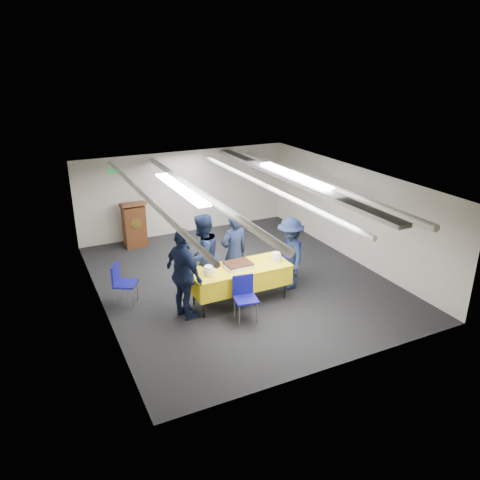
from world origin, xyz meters
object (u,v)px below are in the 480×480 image
object	(u,v)px
chair_left	(121,280)
sheet_cake	(238,265)
chair_near	(244,293)
sailor_d	(290,253)
chair_right	(290,255)
serving_table	(240,276)
podium	(134,224)
sailor_c	(184,274)
sailor_b	(202,257)
sailor_a	(234,253)

from	to	relation	value
chair_left	sheet_cake	bearing A→B (deg)	-23.15
chair_near	chair_left	distance (m)	2.51
sailor_d	chair_right	bearing A→B (deg)	159.78
chair_left	serving_table	bearing A→B (deg)	-23.34
sheet_cake	chair_near	distance (m)	0.74
serving_table	chair_left	bearing A→B (deg)	156.66
chair_near	sailor_d	size ratio (longest dim) A/B	0.55
sheet_cake	serving_table	bearing A→B (deg)	-37.11
podium	sailor_d	distance (m)	4.50
sailor_d	sailor_c	bearing A→B (deg)	-72.16
sailor_b	sheet_cake	bearing A→B (deg)	111.14
sailor_c	sailor_b	bearing A→B (deg)	-59.22
serving_table	sailor_d	world-z (taller)	sailor_d
sailor_b	sailor_d	xyz separation A→B (m)	(1.82, -0.41, -0.11)
sailor_a	sailor_b	bearing A→B (deg)	-12.16
sailor_b	sailor_c	world-z (taller)	sailor_c
sheet_cake	chair_near	world-z (taller)	chair_near
chair_near	chair_left	bearing A→B (deg)	141.25
sheet_cake	podium	xyz separation A→B (m)	(-1.14, 3.90, -0.20)
chair_near	chair_left	size ratio (longest dim) A/B	1.00
sailor_a	podium	bearing A→B (deg)	-78.11
chair_right	chair_left	world-z (taller)	same
chair_right	serving_table	bearing A→B (deg)	-160.22
sheet_cake	sailor_b	world-z (taller)	sailor_b
podium	sailor_b	distance (m)	3.45
podium	sailor_b	xyz separation A→B (m)	(0.58, -3.39, 0.28)
sheet_cake	sailor_c	size ratio (longest dim) A/B	0.31
serving_table	sailor_a	size ratio (longest dim) A/B	1.16
sheet_cake	sailor_c	xyz separation A→B (m)	(-1.17, -0.11, 0.09)
serving_table	chair_right	distance (m)	1.61
sheet_cake	sailor_d	xyz separation A→B (m)	(1.26, 0.10, -0.03)
chair_near	sailor_b	distance (m)	1.28
chair_left	sailor_b	xyz separation A→B (m)	(1.58, -0.41, 0.37)
podium	chair_left	world-z (taller)	podium
chair_near	sailor_b	size ratio (longest dim) A/B	0.48
sailor_d	chair_left	bearing A→B (deg)	-90.63
chair_near	chair_right	world-z (taller)	same
chair_near	sailor_b	bearing A→B (deg)	107.87
podium	sailor_c	xyz separation A→B (m)	(-0.03, -4.02, 0.29)
sailor_a	sailor_b	xyz separation A→B (m)	(-0.69, 0.05, 0.03)
chair_left	sailor_d	xyz separation A→B (m)	(3.41, -0.82, 0.26)
chair_right	sailor_a	bearing A→B (deg)	-177.53
chair_right	sailor_d	world-z (taller)	sailor_d
chair_left	sailor_a	world-z (taller)	sailor_a
sailor_c	sailor_d	bearing A→B (deg)	-99.90
chair_near	chair_right	size ratio (longest dim) A/B	1.00
chair_near	sailor_d	bearing A→B (deg)	27.55
chair_near	chair_right	bearing A→B (deg)	34.39
podium	sailor_a	bearing A→B (deg)	-69.78
chair_right	sheet_cake	bearing A→B (deg)	-161.17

